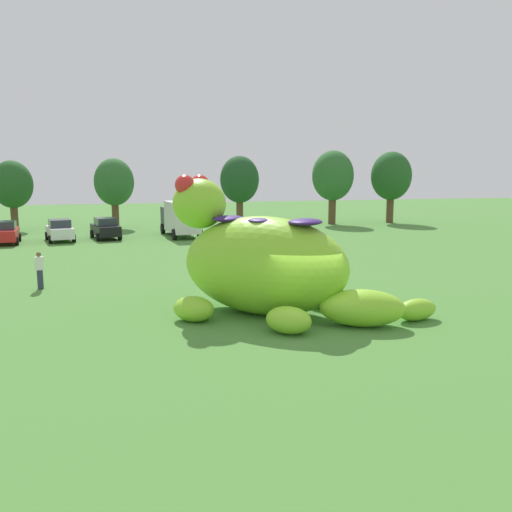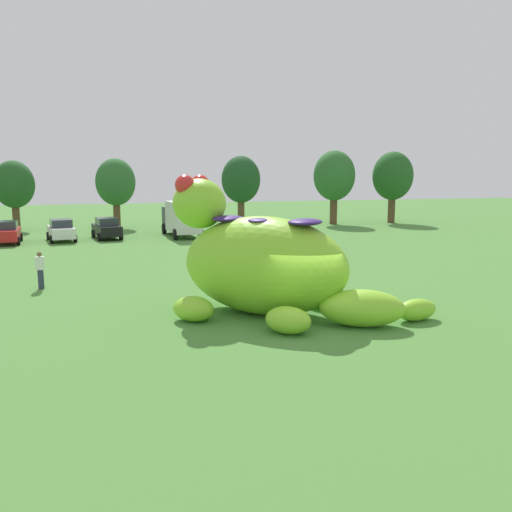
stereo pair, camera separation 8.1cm
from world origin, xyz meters
TOP-DOWN VIEW (x-y plane):
  - ground_plane at (0.00, 0.00)m, footprint 160.00×160.00m
  - giant_inflatable_creature at (-0.91, 1.70)m, footprint 9.51×7.42m
  - car_red at (-13.77, 26.02)m, footprint 2.16×4.21m
  - car_white at (-9.95, 26.53)m, footprint 2.50×4.35m
  - car_black at (-6.50, 27.09)m, footprint 2.52×4.35m
  - box_truck at (-0.42, 27.06)m, footprint 2.83×6.56m
  - tree_left at (-14.59, 36.01)m, footprint 3.64×3.64m
  - tree_mid_left at (-5.50, 35.99)m, footprint 3.80×3.80m
  - tree_centre_left at (6.92, 35.31)m, footprint 3.98×3.98m
  - tree_centre at (16.47, 33.43)m, footprint 4.31×4.31m
  - tree_centre_right at (23.15, 33.11)m, footprint 4.28×4.28m
  - spectator_near_inflatable at (4.13, 21.52)m, footprint 0.38×0.26m
  - spectator_mid_field at (-9.47, 8.58)m, footprint 0.38×0.26m

SIDE VIEW (x-z plane):
  - ground_plane at x=0.00m, z-range 0.00..0.00m
  - spectator_near_inflatable at x=4.13m, z-range 0.00..1.71m
  - spectator_mid_field at x=-9.47m, z-range 0.00..1.71m
  - car_red at x=-13.77m, z-range 0.00..1.72m
  - car_white at x=-9.95m, z-range 0.00..1.72m
  - car_black at x=-6.50m, z-range 0.00..1.72m
  - box_truck at x=-0.42m, z-range 0.13..3.08m
  - giant_inflatable_creature at x=-0.91m, z-range -0.69..4.47m
  - tree_left at x=-14.59m, z-range 1.00..7.46m
  - tree_mid_left at x=-5.50m, z-range 1.04..7.78m
  - tree_centre_left at x=6.92m, z-range 1.09..8.16m
  - tree_centre_right at x=23.15m, z-range 1.17..8.78m
  - tree_centre at x=16.47m, z-range 1.18..8.84m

